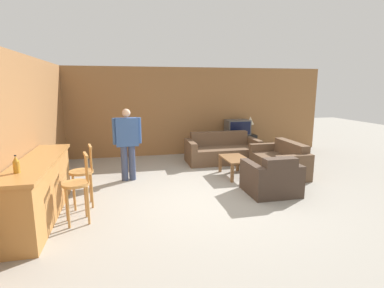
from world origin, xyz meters
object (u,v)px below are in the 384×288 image
Objects in this scene: bar_chair_mid at (83,175)px; table_lamp at (250,121)px; coffee_table at (235,161)px; armchair_near at (272,179)px; tv at (237,127)px; bottle at (16,165)px; bar_chair_near at (77,188)px; couch_far at (222,152)px; tv_unit at (237,144)px; loveseat_right at (280,162)px; person_by_window at (127,141)px.

table_lamp reaches higher than bar_chair_mid.
bar_chair_mid is 1.17× the size of coffee_table.
coffee_table is 1.67× the size of table_lamp.
armchair_near is 1.33× the size of tv.
bottle reaches higher than tv.
bar_chair_near is 4.54m from couch_far.
table_lamp reaches higher than tv_unit.
bar_chair_mid is 5.26m from tv_unit.
bar_chair_near is at bearing -138.99° from table_lamp.
couch_far is 2.78× the size of tv.
armchair_near is 0.86× the size of tv_unit.
bottle reaches higher than coffee_table.
bottle is (-4.96, -2.08, 0.78)m from loveseat_right.
bar_chair_near is 1.14× the size of armchair_near.
bar_chair_near is at bearing 32.25° from bottle.
person_by_window is (1.44, 2.39, -0.17)m from bottle.
bar_chair_mid reaches higher than armchair_near.
coffee_table is at bearing 177.38° from loveseat_right.
coffee_table is (-1.11, 0.05, 0.08)m from loveseat_right.
tv_unit is at bearing 90.00° from tv.
armchair_near is 0.62× the size of loveseat_right.
bar_chair_mid is 0.67× the size of person_by_window.
coffee_table is at bearing -112.32° from tv.
bar_chair_mid is 3.49m from armchair_near.
bar_chair_near is at bearing -136.24° from tv_unit.
table_lamp is (1.05, 3.44, 0.70)m from armchair_near.
person_by_window reaches higher than tv.
tv_unit is (4.11, 3.28, -0.26)m from bar_chair_mid.
bar_chair_near is 0.55× the size of couch_far.
loveseat_right reaches higher than coffee_table.
table_lamp is 4.22m from person_by_window.
bar_chair_near is 4.44× the size of bottle.
tv_unit is (0.91, 2.21, -0.07)m from coffee_table.
couch_far is at bearing 84.33° from coffee_table.
person_by_window is at bearing 175.02° from loveseat_right.
couch_far is 2.15× the size of coffee_table.
couch_far is at bearing -131.93° from tv.
coffee_table is 1.29× the size of tv.
couch_far is at bearing -144.01° from table_lamp.
couch_far is 1.24× the size of person_by_window.
tv is 3.85m from person_by_window.
bar_chair_near is 0.65m from bar_chair_mid.
bar_chair_mid is 5.26m from tv.
person_by_window is at bearing 58.84° from bottle.
loveseat_right is 1.66× the size of coffee_table.
coffee_table is at bearing -120.88° from table_lamp.
loveseat_right is at bearing -4.98° from person_by_window.
tv_unit is at bearing 95.06° from loveseat_right.
bar_chair_mid is at bearing -144.02° from table_lamp.
bottle is at bearing -137.63° from tv.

